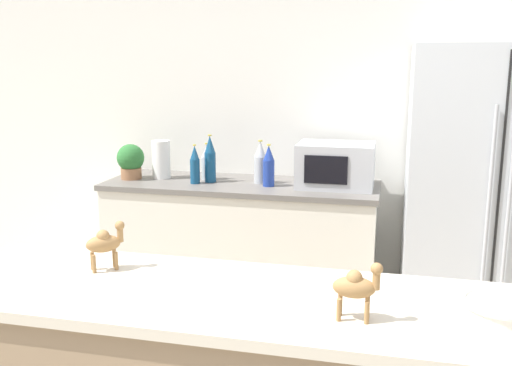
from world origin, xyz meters
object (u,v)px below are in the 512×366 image
at_px(refrigerator, 487,199).
at_px(back_bottle_1, 210,159).
at_px(back_bottle_0, 195,165).
at_px(camel_figurine, 105,242).
at_px(camel_figurine_second, 356,286).
at_px(back_bottle_4, 207,162).
at_px(back_bottle_2, 260,163).
at_px(potted_plant, 131,161).
at_px(back_bottle_3, 269,166).
at_px(paper_towel_roll, 161,159).
at_px(microwave, 336,165).
at_px(fruit_bowl, 500,307).

distance_m(refrigerator, back_bottle_1, 1.74).
xyz_separation_m(refrigerator, back_bottle_0, (-1.81, -0.03, 0.13)).
distance_m(camel_figurine, camel_figurine_second, 0.89).
bearing_deg(back_bottle_4, back_bottle_2, -5.75).
distance_m(potted_plant, back_bottle_3, 0.97).
bearing_deg(back_bottle_0, potted_plant, 174.55).
bearing_deg(potted_plant, back_bottle_1, 2.23).
relative_size(paper_towel_roll, camel_figurine_second, 1.51).
bearing_deg(microwave, refrigerator, -5.53).
bearing_deg(fruit_bowl, camel_figurine_second, -163.87).
distance_m(potted_plant, back_bottle_0, 0.48).
relative_size(back_bottle_3, back_bottle_4, 1.09).
relative_size(back_bottle_0, back_bottle_1, 0.81).
distance_m(potted_plant, microwave, 1.39).
bearing_deg(back_bottle_1, back_bottle_4, 121.41).
height_order(potted_plant, paper_towel_roll, paper_towel_roll).
xyz_separation_m(refrigerator, fruit_bowl, (-0.25, -1.89, 0.11)).
height_order(refrigerator, potted_plant, refrigerator).
height_order(camel_figurine, camel_figurine_second, camel_figurine_second).
bearing_deg(fruit_bowl, back_bottle_4, 127.27).
bearing_deg(back_bottle_3, fruit_bowl, -60.39).
relative_size(camel_figurine, camel_figurine_second, 0.98).
distance_m(back_bottle_4, fruit_bowl, 2.52).
xyz_separation_m(back_bottle_0, camel_figurine, (0.30, -1.78, 0.05)).
height_order(potted_plant, microwave, microwave).
height_order(microwave, back_bottle_4, microwave).
height_order(back_bottle_4, camel_figurine_second, back_bottle_4).
xyz_separation_m(refrigerator, camel_figurine_second, (-0.65, -2.01, 0.18)).
relative_size(paper_towel_roll, camel_figurine, 1.54).
xyz_separation_m(paper_towel_roll, back_bottle_4, (0.32, 0.03, -0.01)).
bearing_deg(camel_figurine, fruit_bowl, -3.92).
height_order(refrigerator, fruit_bowl, refrigerator).
bearing_deg(camel_figurine, camel_figurine_second, -13.09).
height_order(paper_towel_roll, back_bottle_4, paper_towel_roll).
height_order(paper_towel_roll, back_bottle_2, back_bottle_2).
relative_size(potted_plant, microwave, 0.50).
relative_size(potted_plant, back_bottle_2, 0.84).
relative_size(fruit_bowl, camel_figurine_second, 1.28).
bearing_deg(camel_figurine, back_bottle_1, 96.72).
bearing_deg(fruit_bowl, camel_figurine, 176.08).
height_order(back_bottle_0, back_bottle_3, back_bottle_3).
distance_m(back_bottle_0, back_bottle_4, 0.15).
distance_m(back_bottle_1, camel_figurine_second, 2.32).
bearing_deg(microwave, fruit_bowl, -71.62).
bearing_deg(back_bottle_3, back_bottle_1, 174.62).
height_order(microwave, back_bottle_3, microwave).
bearing_deg(back_bottle_1, microwave, 3.19).
distance_m(potted_plant, camel_figurine, 1.98).
bearing_deg(refrigerator, potted_plant, 179.50).
distance_m(potted_plant, back_bottle_1, 0.56).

